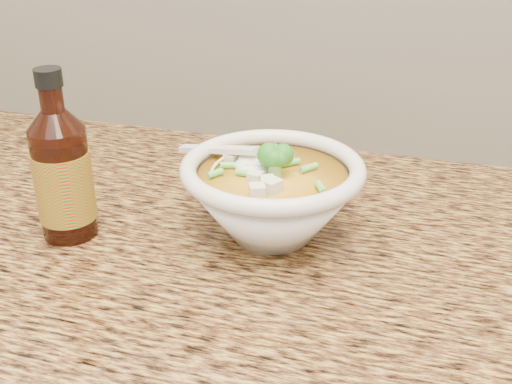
# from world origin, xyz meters

# --- Properties ---
(counter_slab) EXTENTS (4.00, 0.68, 0.04)m
(counter_slab) POSITION_xyz_m (0.00, 1.68, 0.88)
(counter_slab) COLOR #A9853E
(counter_slab) RESTS_ON cabinet
(soup_bowl) EXTENTS (0.24, 0.21, 0.12)m
(soup_bowl) POSITION_xyz_m (-0.09, 1.69, 0.95)
(soup_bowl) COLOR white
(soup_bowl) RESTS_ON counter_slab
(hot_sauce_bottle) EXTENTS (0.08, 0.08, 0.20)m
(hot_sauce_bottle) POSITION_xyz_m (-0.32, 1.63, 0.98)
(hot_sauce_bottle) COLOR #331007
(hot_sauce_bottle) RESTS_ON counter_slab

